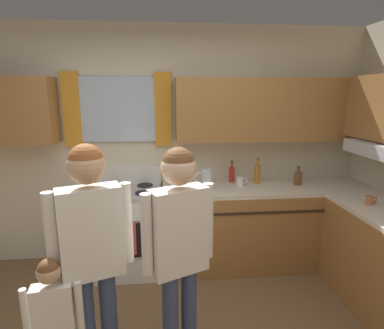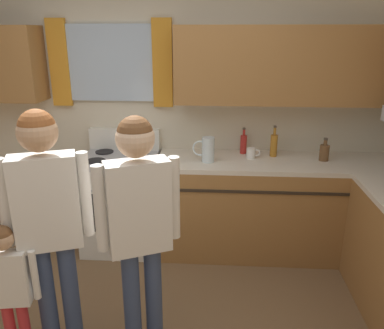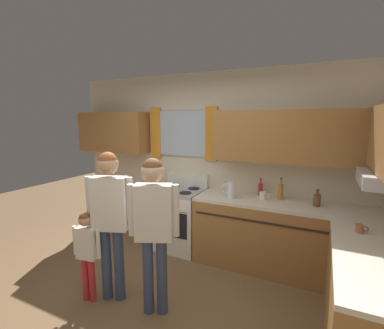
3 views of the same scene
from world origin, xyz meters
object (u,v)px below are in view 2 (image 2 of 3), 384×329
(bottle_sauce_red, at_px, (243,144))
(small_child, at_px, (10,283))
(stove_oven, at_px, (122,200))
(adult_in_plaid, at_px, (139,216))
(mug_ceramic_white, at_px, (251,153))
(bottle_squat_brown, at_px, (324,152))
(bottle_oil_amber, at_px, (274,145))
(water_pitcher, at_px, (207,149))
(adult_holding_child, at_px, (48,212))

(bottle_sauce_red, xyz_separation_m, small_child, (-1.42, -1.72, -0.38))
(stove_oven, height_order, small_child, stove_oven)
(adult_in_plaid, bearing_deg, mug_ceramic_white, 62.17)
(bottle_squat_brown, relative_size, bottle_sauce_red, 0.84)
(bottle_squat_brown, xyz_separation_m, mug_ceramic_white, (-0.64, 0.02, -0.03))
(stove_oven, relative_size, bottle_oil_amber, 3.85)
(bottle_oil_amber, relative_size, mug_ceramic_white, 2.28)
(adult_in_plaid, bearing_deg, bottle_oil_amber, 57.41)
(bottle_squat_brown, relative_size, adult_in_plaid, 0.13)
(bottle_sauce_red, distance_m, small_child, 2.26)
(water_pitcher, bearing_deg, bottle_oil_amber, 18.47)
(mug_ceramic_white, bearing_deg, water_pitcher, -162.49)
(water_pitcher, bearing_deg, adult_in_plaid, -105.20)
(bottle_squat_brown, bearing_deg, mug_ceramic_white, 178.10)
(bottle_sauce_red, distance_m, adult_holding_child, 1.98)
(mug_ceramic_white, height_order, adult_holding_child, adult_holding_child)
(small_child, bearing_deg, bottle_squat_brown, 36.17)
(bottle_squat_brown, xyz_separation_m, water_pitcher, (-1.03, -0.10, 0.03))
(water_pitcher, distance_m, adult_in_plaid, 1.33)
(stove_oven, height_order, adult_holding_child, adult_holding_child)
(mug_ceramic_white, xyz_separation_m, adult_holding_child, (-1.27, -1.43, 0.06))
(stove_oven, height_order, mug_ceramic_white, stove_oven)
(stove_oven, distance_m, adult_in_plaid, 1.53)
(bottle_oil_amber, bearing_deg, mug_ceramic_white, -159.70)
(bottle_sauce_red, distance_m, adult_in_plaid, 1.70)
(bottle_sauce_red, relative_size, mug_ceramic_white, 1.95)
(adult_holding_child, distance_m, small_child, 0.47)
(bottle_sauce_red, distance_m, bottle_oil_amber, 0.28)
(adult_holding_child, distance_m, adult_in_plaid, 0.52)
(mug_ceramic_white, distance_m, water_pitcher, 0.42)
(bottle_squat_brown, xyz_separation_m, adult_in_plaid, (-1.38, -1.39, 0.01))
(bottle_sauce_red, height_order, mug_ceramic_white, bottle_sauce_red)
(stove_oven, relative_size, water_pitcher, 5.00)
(bottle_sauce_red, bearing_deg, mug_ceramic_white, -66.48)
(stove_oven, height_order, water_pitcher, water_pitcher)
(water_pitcher, height_order, adult_holding_child, adult_holding_child)
(bottle_oil_amber, distance_m, adult_in_plaid, 1.76)
(stove_oven, bearing_deg, adult_holding_child, -92.52)
(water_pitcher, distance_m, adult_holding_child, 1.57)
(bottle_squat_brown, xyz_separation_m, small_child, (-2.12, -1.55, -0.36))
(bottle_oil_amber, distance_m, mug_ceramic_white, 0.23)
(water_pitcher, bearing_deg, adult_holding_child, -123.80)
(water_pitcher, xyz_separation_m, adult_in_plaid, (-0.35, -1.29, -0.02))
(stove_oven, relative_size, adult_holding_child, 0.69)
(bottle_oil_amber, bearing_deg, adult_holding_child, -134.40)
(bottle_squat_brown, relative_size, mug_ceramic_white, 1.63)
(bottle_sauce_red, xyz_separation_m, mug_ceramic_white, (0.06, -0.15, -0.05))
(bottle_oil_amber, xyz_separation_m, small_child, (-1.69, -1.65, -0.39))
(stove_oven, bearing_deg, water_pitcher, -5.57)
(stove_oven, xyz_separation_m, adult_holding_child, (-0.06, -1.38, 0.54))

